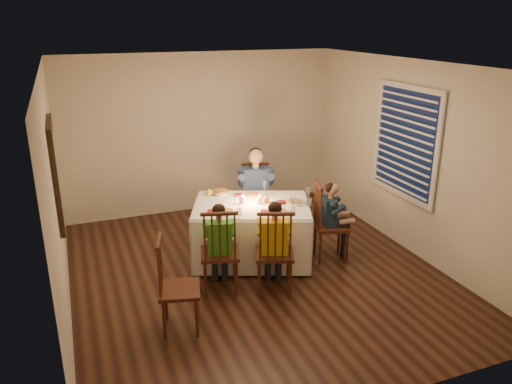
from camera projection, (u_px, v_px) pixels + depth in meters
name	position (u px, v px, depth m)	size (l,w,h in m)	color
ground	(256.00, 272.00, 6.41)	(5.00, 5.00, 0.00)	black
wall_left	(56.00, 199.00, 5.22)	(0.02, 5.00, 2.60)	beige
wall_right	(411.00, 158.00, 6.75)	(0.02, 5.00, 2.60)	beige
wall_back	(201.00, 133.00, 8.18)	(4.50, 0.02, 2.60)	beige
ceiling	(256.00, 65.00, 5.55)	(5.00, 5.00, 0.00)	white
dining_table	(252.00, 220.00, 6.61)	(1.81, 1.57, 0.76)	white
chair_adult	(256.00, 234.00, 7.55)	(0.44, 0.42, 1.08)	#3B1B10
chair_near_left	(221.00, 289.00, 6.02)	(0.44, 0.42, 1.08)	#3B1B10
chair_near_right	(274.00, 289.00, 6.02)	(0.44, 0.42, 1.08)	#3B1B10
chair_end	(329.00, 258.00, 6.80)	(0.44, 0.42, 1.08)	#3B1B10
chair_extra	(182.00, 328.00, 5.27)	(0.43, 0.41, 1.05)	#3B1B10
adult	(256.00, 234.00, 7.55)	(0.50, 0.46, 1.33)	navy
child_green	(221.00, 289.00, 6.02)	(0.38, 0.35, 1.11)	green
child_yellow	(274.00, 289.00, 6.02)	(0.39, 0.36, 1.14)	gold
child_teal	(329.00, 258.00, 6.80)	(0.36, 0.33, 1.08)	#17293B
setting_adult	(252.00, 196.00, 6.81)	(0.26, 0.26, 0.02)	silver
setting_green	(226.00, 212.00, 6.23)	(0.26, 0.26, 0.02)	silver
setting_yellow	(279.00, 212.00, 6.23)	(0.26, 0.26, 0.02)	silver
setting_teal	(295.00, 203.00, 6.55)	(0.26, 0.26, 0.02)	silver
candle_left	(243.00, 200.00, 6.52)	(0.06, 0.06, 0.10)	white
candle_right	(260.00, 200.00, 6.52)	(0.06, 0.06, 0.10)	white
squash	(209.00, 193.00, 6.82)	(0.09, 0.09, 0.09)	yellow
orange_fruit	(266.00, 200.00, 6.57)	(0.08, 0.08, 0.08)	orange
serving_bowl	(220.00, 193.00, 6.86)	(0.22, 0.22, 0.06)	silver
wall_mirror	(56.00, 173.00, 5.43)	(0.06, 0.95, 1.15)	black
window_blinds	(405.00, 142.00, 6.76)	(0.07, 1.34, 1.54)	#0D1635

